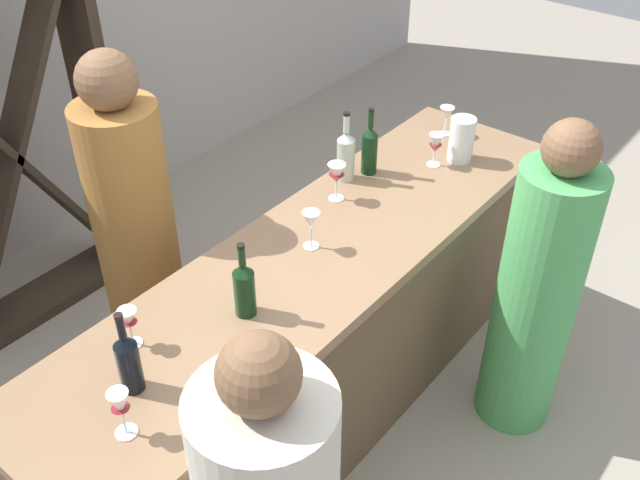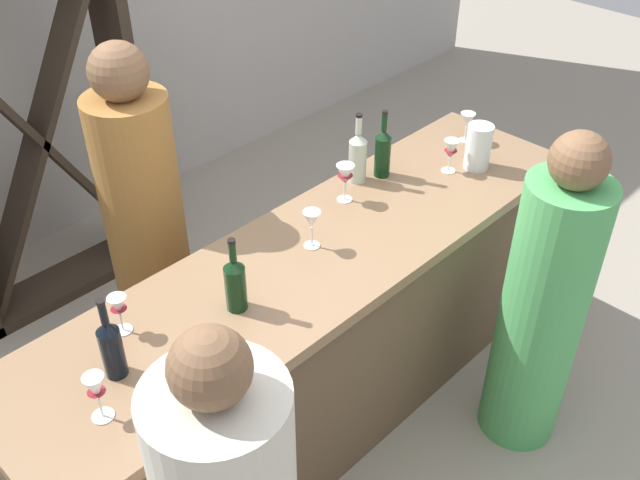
{
  "view_description": "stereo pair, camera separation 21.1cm",
  "coord_description": "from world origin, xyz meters",
  "px_view_note": "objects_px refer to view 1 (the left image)",
  "views": [
    {
      "loc": [
        -1.67,
        -1.34,
        2.6
      ],
      "look_at": [
        0.0,
        0.0,
        1.0
      ],
      "focal_mm": 40.49,
      "sensor_mm": 36.0,
      "label": 1
    },
    {
      "loc": [
        -1.53,
        -1.5,
        2.6
      ],
      "look_at": [
        0.0,
        0.0,
        1.0
      ],
      "focal_mm": 40.49,
      "sensor_mm": 36.0,
      "label": 2
    }
  ],
  "objects_px": {
    "wine_bottle_second_left_dark_green": "(244,288)",
    "wine_glass_near_center": "(435,145)",
    "wine_rack": "(9,154)",
    "wine_bottle_center_clear_pale": "(346,154)",
    "wine_glass_far_left": "(447,115)",
    "person_left_guest": "(537,295)",
    "wine_glass_far_center": "(129,321)",
    "wine_bottle_second_right_dark_green": "(370,149)",
    "wine_glass_near_left": "(120,407)",
    "person_right_guest": "(139,252)",
    "wine_bottle_leftmost_near_black": "(128,361)",
    "wine_glass_far_right": "(337,175)",
    "wine_glass_near_right": "(311,222)",
    "water_pitcher": "(461,139)"
  },
  "relations": [
    {
      "from": "wine_bottle_leftmost_near_black",
      "to": "wine_glass_far_center",
      "type": "xyz_separation_m",
      "value": [
        0.12,
        0.15,
        -0.01
      ]
    },
    {
      "from": "wine_glass_near_right",
      "to": "wine_rack",
      "type": "bearing_deg",
      "value": 99.98
    },
    {
      "from": "wine_glass_near_left",
      "to": "water_pitcher",
      "type": "relative_size",
      "value": 0.81
    },
    {
      "from": "wine_bottle_second_left_dark_green",
      "to": "wine_glass_far_left",
      "type": "bearing_deg",
      "value": 4.91
    },
    {
      "from": "wine_bottle_leftmost_near_black",
      "to": "wine_glass_far_right",
      "type": "relative_size",
      "value": 1.79
    },
    {
      "from": "wine_rack",
      "to": "wine_bottle_second_left_dark_green",
      "type": "relative_size",
      "value": 6.29
    },
    {
      "from": "wine_glass_far_center",
      "to": "wine_glass_far_right",
      "type": "bearing_deg",
      "value": 0.55
    },
    {
      "from": "wine_glass_near_left",
      "to": "wine_glass_far_center",
      "type": "height_order",
      "value": "wine_glass_near_left"
    },
    {
      "from": "wine_glass_near_center",
      "to": "wine_glass_far_center",
      "type": "distance_m",
      "value": 1.57
    },
    {
      "from": "wine_bottle_leftmost_near_black",
      "to": "wine_glass_near_right",
      "type": "relative_size",
      "value": 1.89
    },
    {
      "from": "wine_glass_far_left",
      "to": "person_right_guest",
      "type": "bearing_deg",
      "value": 156.14
    },
    {
      "from": "wine_glass_near_left",
      "to": "person_right_guest",
      "type": "xyz_separation_m",
      "value": [
        0.7,
        0.82,
        -0.29
      ]
    },
    {
      "from": "wine_glass_far_right",
      "to": "wine_glass_near_right",
      "type": "bearing_deg",
      "value": -158.23
    },
    {
      "from": "wine_bottle_second_right_dark_green",
      "to": "wine_glass_far_left",
      "type": "bearing_deg",
      "value": -8.88
    },
    {
      "from": "wine_rack",
      "to": "wine_glass_near_center",
      "type": "bearing_deg",
      "value": -56.56
    },
    {
      "from": "wine_rack",
      "to": "person_right_guest",
      "type": "height_order",
      "value": "wine_rack"
    },
    {
      "from": "wine_glass_far_left",
      "to": "wine_glass_far_right",
      "type": "height_order",
      "value": "wine_glass_far_right"
    },
    {
      "from": "person_left_guest",
      "to": "person_right_guest",
      "type": "bearing_deg",
      "value": 26.2
    },
    {
      "from": "wine_bottle_center_clear_pale",
      "to": "wine_bottle_leftmost_near_black",
      "type": "bearing_deg",
      "value": -170.54
    },
    {
      "from": "wine_bottle_leftmost_near_black",
      "to": "person_right_guest",
      "type": "distance_m",
      "value": 0.96
    },
    {
      "from": "wine_bottle_second_left_dark_green",
      "to": "wine_glass_near_center",
      "type": "distance_m",
      "value": 1.23
    },
    {
      "from": "wine_bottle_second_left_dark_green",
      "to": "wine_glass_far_left",
      "type": "height_order",
      "value": "wine_bottle_second_left_dark_green"
    },
    {
      "from": "wine_bottle_second_left_dark_green",
      "to": "wine_glass_near_left",
      "type": "distance_m",
      "value": 0.58
    },
    {
      "from": "wine_glass_near_center",
      "to": "person_left_guest",
      "type": "height_order",
      "value": "person_left_guest"
    },
    {
      "from": "wine_bottle_second_right_dark_green",
      "to": "water_pitcher",
      "type": "distance_m",
      "value": 0.43
    },
    {
      "from": "wine_glass_far_left",
      "to": "person_left_guest",
      "type": "distance_m",
      "value": 0.98
    },
    {
      "from": "wine_glass_far_left",
      "to": "wine_glass_far_center",
      "type": "bearing_deg",
      "value": 178.44
    },
    {
      "from": "wine_glass_far_center",
      "to": "wine_bottle_leftmost_near_black",
      "type": "bearing_deg",
      "value": -128.75
    },
    {
      "from": "wine_bottle_leftmost_near_black",
      "to": "wine_glass_far_right",
      "type": "distance_m",
      "value": 1.2
    },
    {
      "from": "wine_bottle_second_left_dark_green",
      "to": "wine_glass_near_left",
      "type": "xyz_separation_m",
      "value": [
        -0.58,
        -0.08,
        0.0
      ]
    },
    {
      "from": "wine_glass_near_left",
      "to": "wine_glass_near_center",
      "type": "relative_size",
      "value": 1.09
    },
    {
      "from": "wine_glass_far_center",
      "to": "person_right_guest",
      "type": "xyz_separation_m",
      "value": [
        0.46,
        0.56,
        -0.28
      ]
    },
    {
      "from": "wine_rack",
      "to": "wine_bottle_center_clear_pale",
      "type": "distance_m",
      "value": 1.61
    },
    {
      "from": "wine_bottle_second_right_dark_green",
      "to": "wine_glass_near_center",
      "type": "bearing_deg",
      "value": -38.94
    },
    {
      "from": "wine_glass_near_left",
      "to": "wine_rack",
      "type": "bearing_deg",
      "value": 67.8
    },
    {
      "from": "wine_glass_near_right",
      "to": "person_left_guest",
      "type": "distance_m",
      "value": 0.99
    },
    {
      "from": "wine_rack",
      "to": "wine_glass_far_center",
      "type": "distance_m",
      "value": 1.57
    },
    {
      "from": "wine_glass_near_left",
      "to": "wine_glass_far_right",
      "type": "distance_m",
      "value": 1.34
    },
    {
      "from": "wine_glass_near_center",
      "to": "wine_bottle_second_right_dark_green",
      "type": "bearing_deg",
      "value": 141.06
    },
    {
      "from": "wine_glass_far_center",
      "to": "wine_bottle_second_left_dark_green",
      "type": "bearing_deg",
      "value": -28.11
    },
    {
      "from": "wine_rack",
      "to": "person_right_guest",
      "type": "bearing_deg",
      "value": -91.07
    },
    {
      "from": "wine_glass_far_left",
      "to": "person_left_guest",
      "type": "height_order",
      "value": "person_left_guest"
    },
    {
      "from": "wine_bottle_second_left_dark_green",
      "to": "wine_glass_far_center",
      "type": "height_order",
      "value": "wine_bottle_second_left_dark_green"
    },
    {
      "from": "wine_bottle_center_clear_pale",
      "to": "wine_glass_near_center",
      "type": "distance_m",
      "value": 0.41
    },
    {
      "from": "person_left_guest",
      "to": "wine_rack",
      "type": "bearing_deg",
      "value": 13.91
    },
    {
      "from": "wine_bottle_second_right_dark_green",
      "to": "water_pitcher",
      "type": "bearing_deg",
      "value": -36.43
    },
    {
      "from": "wine_bottle_second_right_dark_green",
      "to": "wine_glass_far_left",
      "type": "height_order",
      "value": "wine_bottle_second_right_dark_green"
    },
    {
      "from": "wine_bottle_center_clear_pale",
      "to": "wine_bottle_second_left_dark_green",
      "type": "bearing_deg",
      "value": -163.92
    },
    {
      "from": "wine_bottle_second_left_dark_green",
      "to": "wine_glass_near_center",
      "type": "relative_size",
      "value": 1.88
    },
    {
      "from": "wine_bottle_second_right_dark_green",
      "to": "wine_glass_near_left",
      "type": "distance_m",
      "value": 1.6
    }
  ]
}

